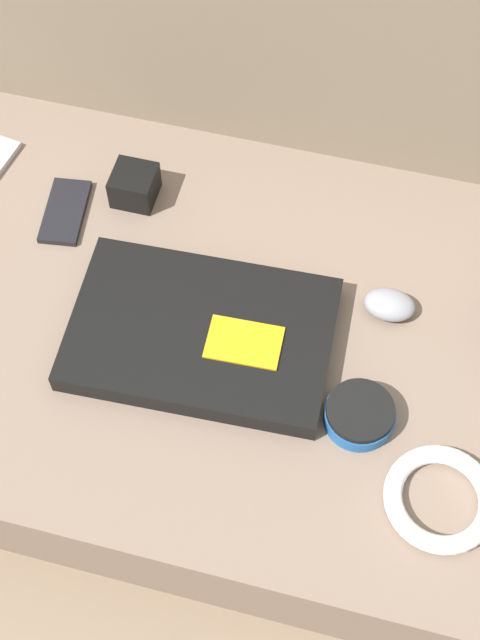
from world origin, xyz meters
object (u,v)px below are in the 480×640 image
at_px(computer_mouse, 389,305).
at_px(speaker_puck, 359,415).
at_px(charger_brick, 134,185).
at_px(laptop, 202,334).
at_px(phone_silver, 65,212).

relative_size(computer_mouse, speaker_puck, 0.78).
bearing_deg(speaker_puck, charger_brick, 144.46).
height_order(laptop, speaker_puck, laptop).
bearing_deg(phone_silver, computer_mouse, -13.28).
bearing_deg(phone_silver, charger_brick, 24.51).
relative_size(laptop, computer_mouse, 5.04).
height_order(speaker_puck, charger_brick, charger_brick).
height_order(laptop, phone_silver, laptop).
bearing_deg(laptop, speaker_puck, -18.40).
height_order(phone_silver, charger_brick, charger_brick).
bearing_deg(phone_silver, speaker_puck, -32.30).
distance_m(speaker_puck, phone_silver, 0.49).
height_order(laptop, charger_brick, charger_brick).
xyz_separation_m(computer_mouse, speaker_puck, (-0.01, -0.16, -0.00)).
xyz_separation_m(laptop, charger_brick, (-0.15, 0.20, 0.01)).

